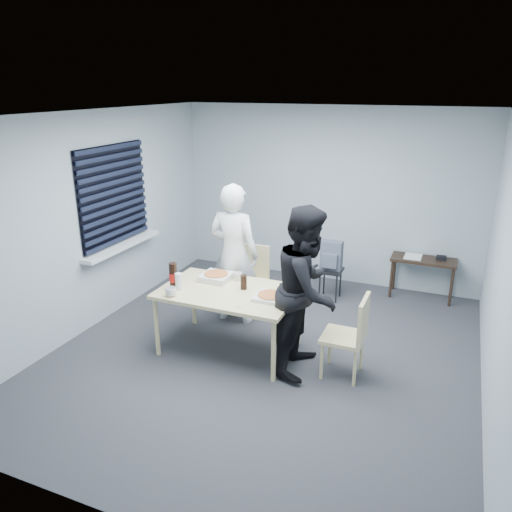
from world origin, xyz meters
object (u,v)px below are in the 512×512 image
at_px(dining_table, 229,295).
at_px(stool, 330,276).
at_px(person_black, 307,290).
at_px(side_table, 423,264).
at_px(person_white, 234,254).
at_px(mug_b, 238,276).
at_px(backpack, 331,256).
at_px(mug_a, 171,292).
at_px(chair_far, 252,274).
at_px(chair_right, 352,331).
at_px(soda_bottle, 173,276).

distance_m(dining_table, stool, 1.99).
relative_size(person_black, side_table, 2.02).
xyz_separation_m(person_white, mug_b, (0.24, -0.40, -0.11)).
xyz_separation_m(stool, mug_b, (-0.72, -1.51, 0.44)).
bearing_deg(backpack, mug_a, -133.81).
bearing_deg(side_table, backpack, -155.39).
relative_size(backpack, mug_a, 3.29).
bearing_deg(side_table, stool, -155.88).
relative_size(chair_far, mug_a, 7.24).
bearing_deg(mug_a, dining_table, 36.69).
height_order(mug_a, mug_b, mug_a).
relative_size(stool, mug_a, 3.59).
relative_size(dining_table, mug_a, 12.16).
bearing_deg(dining_table, stool, 69.28).
relative_size(chair_far, chair_right, 1.00).
height_order(side_table, soda_bottle, soda_bottle).
height_order(person_black, stool, person_black).
bearing_deg(stool, backpack, -90.00).
bearing_deg(backpack, mug_b, -130.98).
distance_m(person_white, soda_bottle, 0.94).
height_order(side_table, stool, side_table).
bearing_deg(mug_b, backpack, 64.26).
bearing_deg(side_table, dining_table, -128.42).
bearing_deg(mug_a, person_black, 14.31).
distance_m(chair_far, backpack, 1.16).
bearing_deg(stool, mug_b, -115.56).
bearing_deg(side_table, soda_bottle, -134.25).
distance_m(side_table, mug_b, 2.80).
relative_size(chair_far, side_table, 1.02).
xyz_separation_m(person_black, stool, (-0.21, 1.85, -0.55)).
xyz_separation_m(chair_far, mug_a, (-0.32, -1.44, 0.26)).
height_order(stool, mug_b, mug_b).
distance_m(chair_right, side_table, 2.43).
bearing_deg(chair_far, mug_b, -78.97).
xyz_separation_m(side_table, mug_a, (-2.37, -2.73, 0.27)).
bearing_deg(dining_table, side_table, 51.58).
relative_size(backpack, mug_b, 4.04).
bearing_deg(dining_table, chair_right, -0.75).
bearing_deg(dining_table, person_white, 110.43).
bearing_deg(mug_b, chair_far, 101.03).
bearing_deg(stool, dining_table, -110.72).
xyz_separation_m(mug_a, soda_bottle, (-0.09, 0.20, 0.09)).
distance_m(dining_table, mug_a, 0.63).
xyz_separation_m(stool, mug_a, (-1.19, -2.21, 0.45)).
height_order(chair_right, soda_bottle, soda_bottle).
distance_m(side_table, soda_bottle, 3.55).
xyz_separation_m(side_table, mug_b, (-1.90, -2.04, 0.27)).
xyz_separation_m(person_black, backpack, (-0.21, 1.84, -0.25)).
distance_m(person_black, mug_a, 1.45).
relative_size(stool, soda_bottle, 1.51).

